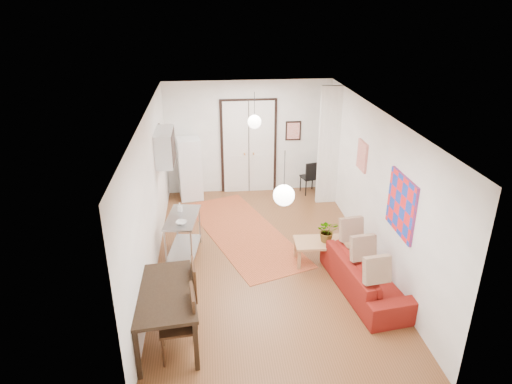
{
  "coord_description": "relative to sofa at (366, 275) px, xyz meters",
  "views": [
    {
      "loc": [
        -0.99,
        -7.69,
        4.8
      ],
      "look_at": [
        -0.13,
        0.45,
        1.25
      ],
      "focal_mm": 32.0,
      "sensor_mm": 36.0,
      "label": 1
    }
  ],
  "objects": [
    {
      "name": "fridge",
      "position": [
        -3.13,
        4.38,
        0.47
      ],
      "size": [
        0.63,
        0.63,
        1.57
      ],
      "primitive_type": "cube",
      "rotation": [
        0.0,
        0.0,
        0.14
      ],
      "color": "white",
      "rests_on": "floor"
    },
    {
      "name": "coffee_table",
      "position": [
        -0.55,
        1.0,
        0.08
      ],
      "size": [
        1.06,
        0.61,
        0.46
      ],
      "rotation": [
        0.0,
        0.0,
        -0.04
      ],
      "color": "tan",
      "rests_on": "floor"
    },
    {
      "name": "wall_front",
      "position": [
        -1.61,
        -2.27,
        1.13
      ],
      "size": [
        4.2,
        0.02,
        2.9
      ],
      "primitive_type": "cube",
      "color": "white",
      "rests_on": "floor"
    },
    {
      "name": "dining_chair_far",
      "position": [
        -3.17,
        -1.11,
        0.3
      ],
      "size": [
        0.56,
        0.75,
        1.06
      ],
      "rotation": [
        0.0,
        0.0,
        -1.47
      ],
      "color": "#3C2113",
      "rests_on": "floor"
    },
    {
      "name": "wall_cabinet",
      "position": [
        -3.53,
        2.73,
        1.58
      ],
      "size": [
        0.35,
        1.0,
        0.7
      ],
      "primitive_type": "cube",
      "color": "silver",
      "rests_on": "wall_left"
    },
    {
      "name": "potted_plant",
      "position": [
        -0.45,
        1.0,
        0.37
      ],
      "size": [
        0.42,
        0.36,
        0.45
      ],
      "primitive_type": "imported",
      "rotation": [
        0.0,
        0.0,
        -0.04
      ],
      "color": "#33652D",
      "rests_on": "coffee_table"
    },
    {
      "name": "double_doors",
      "position": [
        -1.61,
        4.69,
        0.88
      ],
      "size": [
        1.44,
        0.06,
        2.5
      ],
      "primitive_type": "cube",
      "color": "silver",
      "rests_on": "wall_back"
    },
    {
      "name": "wall_back",
      "position": [
        -1.61,
        4.73,
        1.13
      ],
      "size": [
        4.2,
        0.02,
        2.9
      ],
      "primitive_type": "cube",
      "color": "white",
      "rests_on": "floor"
    },
    {
      "name": "pendant_back",
      "position": [
        -1.61,
        3.23,
        1.94
      ],
      "size": [
        0.3,
        0.3,
        0.8
      ],
      "color": "white",
      "rests_on": "ceiling"
    },
    {
      "name": "poster_back",
      "position": [
        -0.46,
        4.7,
        1.28
      ],
      "size": [
        0.4,
        0.03,
        0.5
      ],
      "primitive_type": "cube",
      "color": "red",
      "rests_on": "wall_back"
    },
    {
      "name": "kitchen_counter",
      "position": [
        -3.19,
        1.53,
        0.23
      ],
      "size": [
        0.71,
        1.19,
        0.86
      ],
      "rotation": [
        0.0,
        0.0,
        -0.14
      ],
      "color": "#A3A5A8",
      "rests_on": "floor"
    },
    {
      "name": "painting_abstract",
      "position": [
        0.46,
        2.03,
        1.48
      ],
      "size": [
        0.05,
        0.5,
        0.6
      ],
      "primitive_type": "cube",
      "color": "beige",
      "rests_on": "wall_right"
    },
    {
      "name": "painting_popart",
      "position": [
        0.46,
        -0.02,
        1.33
      ],
      "size": [
        0.05,
        1.0,
        1.0
      ],
      "primitive_type": "cube",
      "color": "red",
      "rests_on": "wall_right"
    },
    {
      "name": "print_left",
      "position": [
        -3.68,
        3.23,
        1.63
      ],
      "size": [
        0.03,
        0.44,
        0.54
      ],
      "primitive_type": "cube",
      "color": "#A16343",
      "rests_on": "wall_left"
    },
    {
      "name": "pendant_front",
      "position": [
        -1.61,
        -0.77,
        1.94
      ],
      "size": [
        0.3,
        0.3,
        0.8
      ],
      "color": "white",
      "rests_on": "ceiling"
    },
    {
      "name": "ceiling",
      "position": [
        -1.61,
        1.23,
        2.58
      ],
      "size": [
        4.2,
        7.0,
        0.02
      ],
      "primitive_type": "cube",
      "color": "white",
      "rests_on": "wall_back"
    },
    {
      "name": "wall_right",
      "position": [
        0.49,
        1.23,
        1.13
      ],
      "size": [
        0.02,
        7.0,
        2.9
      ],
      "primitive_type": "cube",
      "color": "white",
      "rests_on": "floor"
    },
    {
      "name": "sofa",
      "position": [
        0.0,
        0.0,
        0.0
      ],
      "size": [
        1.13,
        2.25,
        0.63
      ],
      "primitive_type": "imported",
      "rotation": [
        0.0,
        0.0,
        1.71
      ],
      "color": "maroon",
      "rests_on": "floor"
    },
    {
      "name": "stub_partition",
      "position": [
        0.24,
        3.78,
        1.13
      ],
      "size": [
        0.5,
        0.1,
        2.9
      ],
      "primitive_type": "cube",
      "color": "white",
      "rests_on": "floor"
    },
    {
      "name": "wall_left",
      "position": [
        -3.71,
        1.23,
        1.13
      ],
      "size": [
        0.02,
        7.0,
        2.9
      ],
      "primitive_type": "cube",
      "color": "white",
      "rests_on": "floor"
    },
    {
      "name": "floor",
      "position": [
        -1.61,
        1.23,
        -0.32
      ],
      "size": [
        7.0,
        7.0,
        0.0
      ],
      "primitive_type": "plane",
      "color": "brown",
      "rests_on": "ground"
    },
    {
      "name": "black_side_chair",
      "position": [
        -0.05,
        4.47,
        0.2
      ],
      "size": [
        0.48,
        0.49,
        0.89
      ],
      "rotation": [
        0.0,
        0.0,
        3.37
      ],
      "color": "black",
      "rests_on": "floor"
    },
    {
      "name": "kilim_rug",
      "position": [
        -1.96,
        2.37,
        -0.31
      ],
      "size": [
        2.64,
        4.1,
        0.01
      ],
      "primitive_type": "cube",
      "rotation": [
        0.0,
        0.0,
        0.34
      ],
      "color": "#C15330",
      "rests_on": "floor"
    },
    {
      "name": "dining_chair_near",
      "position": [
        -3.17,
        -0.41,
        0.3
      ],
      "size": [
        0.56,
        0.75,
        1.06
      ],
      "rotation": [
        0.0,
        0.0,
        -1.47
      ],
      "color": "#3C2113",
      "rests_on": "floor"
    },
    {
      "name": "bowl",
      "position": [
        -3.19,
        1.23,
        0.57
      ],
      "size": [
        0.26,
        0.26,
        0.05
      ],
      "primitive_type": "imported",
      "rotation": [
        0.0,
        0.0,
        -0.35
      ],
      "color": "silver",
      "rests_on": "kitchen_counter"
    },
    {
      "name": "soap_bottle",
      "position": [
        -3.24,
        1.78,
        0.64
      ],
      "size": [
        0.1,
        0.11,
        0.18
      ],
      "primitive_type": "imported",
      "rotation": [
        0.0,
        0.0,
        -0.35
      ],
      "color": "#5195B0",
      "rests_on": "kitchen_counter"
    },
    {
      "name": "dining_table",
      "position": [
        -3.36,
        -0.87,
        0.45
      ],
      "size": [
        1.04,
        1.64,
        0.86
      ],
      "rotation": [
        0.0,
        0.0,
        0.1
      ],
      "color": "black",
      "rests_on": "floor"
    }
  ]
}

